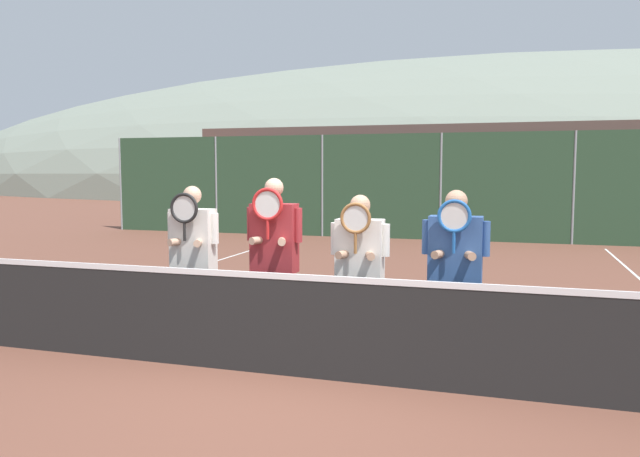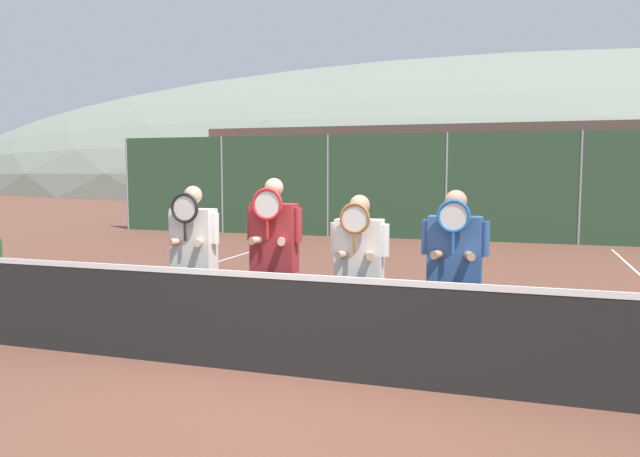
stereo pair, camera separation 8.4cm
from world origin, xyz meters
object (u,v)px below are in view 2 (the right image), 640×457
at_px(car_center, 607,204).
at_px(car_far_left, 287,200).
at_px(player_center_left, 274,252).
at_px(player_center_right, 359,266).
at_px(car_left_of_center, 434,204).
at_px(player_rightmost, 454,266).
at_px(player_leftmost, 194,252).

bearing_deg(car_center, car_far_left, 179.79).
height_order(player_center_left, player_center_right, player_center_left).
bearing_deg(car_left_of_center, player_center_right, -85.45).
bearing_deg(car_center, player_rightmost, -102.16).
distance_m(car_far_left, car_center, 9.58).
xyz_separation_m(car_left_of_center, car_center, (4.83, -0.31, 0.08)).
height_order(player_center_left, player_rightmost, player_center_left).
height_order(player_center_right, car_left_of_center, player_center_right).
relative_size(player_center_left, player_rightmost, 1.06).
xyz_separation_m(player_rightmost, car_far_left, (-6.73, 13.26, -0.12)).
height_order(player_leftmost, car_left_of_center, player_leftmost).
distance_m(player_leftmost, car_far_left, 13.76).
height_order(player_leftmost, player_rightmost, player_leftmost).
height_order(player_center_right, player_rightmost, player_rightmost).
bearing_deg(player_center_right, car_left_of_center, 94.55).
distance_m(player_center_left, player_rightmost, 1.80).
distance_m(player_rightmost, car_center, 13.53).
relative_size(player_leftmost, car_center, 0.37).
height_order(player_center_left, car_center, car_center).
height_order(player_leftmost, player_center_right, player_leftmost).
bearing_deg(player_center_right, car_far_left, 113.68).
distance_m(player_center_left, player_center_right, 0.90).
distance_m(player_rightmost, car_far_left, 14.87).
relative_size(player_center_right, car_left_of_center, 0.40).
bearing_deg(car_far_left, player_center_left, -69.61).
distance_m(player_leftmost, player_center_right, 1.87).
bearing_deg(car_center, player_center_left, -109.39).
distance_m(player_center_right, car_left_of_center, 13.60).
bearing_deg(car_left_of_center, car_center, -3.70).
distance_m(player_leftmost, player_center_left, 0.97).
xyz_separation_m(player_leftmost, player_center_right, (1.86, -0.10, -0.04)).
distance_m(player_center_left, car_left_of_center, 13.53).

